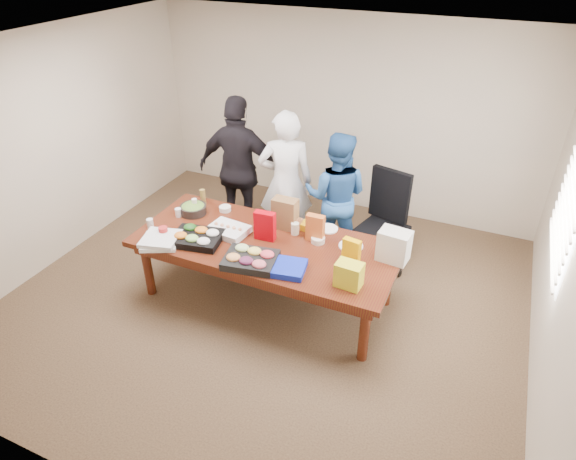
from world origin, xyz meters
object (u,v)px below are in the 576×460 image
at_px(conference_table, 266,271).
at_px(office_chair, 382,227).
at_px(person_right, 336,196).
at_px(person_center, 286,183).
at_px(sheet_cake, 228,230).
at_px(salad_bowl, 193,209).

distance_m(conference_table, office_chair, 1.48).
height_order(conference_table, office_chair, office_chair).
bearing_deg(person_right, conference_table, 63.74).
bearing_deg(person_right, person_center, -0.13).
bearing_deg(office_chair, conference_table, -118.32).
bearing_deg(office_chair, sheet_cake, -128.95).
distance_m(person_center, person_right, 0.64).
height_order(person_right, sheet_cake, person_right).
height_order(office_chair, person_center, person_center).
height_order(person_center, sheet_cake, person_center).
xyz_separation_m(person_right, salad_bowl, (-1.41, -0.95, -0.01)).
bearing_deg(person_center, person_right, 164.46).
relative_size(conference_table, sheet_cake, 6.64).
distance_m(person_right, sheet_cake, 1.43).
bearing_deg(office_chair, salad_bowl, -142.64).
height_order(office_chair, person_right, person_right).
relative_size(conference_table, person_center, 1.53).
bearing_deg(person_center, office_chair, 155.73).
bearing_deg(salad_bowl, conference_table, -12.07).
height_order(office_chair, sheet_cake, office_chair).
xyz_separation_m(person_center, person_right, (0.63, 0.09, -0.10)).
distance_m(office_chair, sheet_cake, 1.81).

